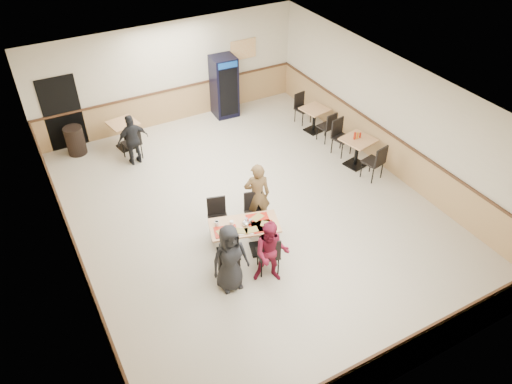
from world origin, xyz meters
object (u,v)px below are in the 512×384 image
side_table_near (357,148)px  trash_bin (75,141)px  diner_woman_left (230,258)px  back_table (124,131)px  side_table_far (314,116)px  diner_man_opposite (257,195)px  diner_woman_right (271,253)px  main_table (245,234)px  lone_diner (133,140)px  pepsi_cooler (224,86)px

side_table_near → trash_bin: (-6.36, 4.16, -0.14)m
diner_woman_left → back_table: diner_woman_left is taller
side_table_far → side_table_near: bearing=-90.7°
diner_man_opposite → trash_bin: diner_man_opposite is taller
side_table_far → trash_bin: 6.73m
diner_woman_right → trash_bin: diner_woman_right is taller
side_table_far → back_table: (-5.10, 1.78, 0.03)m
side_table_near → back_table: size_ratio=1.05×
main_table → side_table_far: main_table is taller
main_table → side_table_far: size_ratio=1.98×
main_table → lone_diner: (-0.96, 4.43, 0.20)m
lone_diner → side_table_far: bearing=165.6°
back_table → diner_woman_left: bearing=-87.4°
diner_woman_left → lone_diner: (-0.28, 5.14, -0.05)m
diner_man_opposite → pepsi_cooler: pepsi_cooler is taller
side_table_near → diner_woman_right: bearing=-148.7°
side_table_near → side_table_far: (0.02, 2.02, -0.05)m
diner_woman_right → trash_bin: bearing=138.4°
main_table → diner_woman_right: (0.10, -0.93, 0.22)m
diner_woman_left → back_table: size_ratio=1.78×
side_table_near → main_table: bearing=-159.9°
main_table → pepsi_cooler: size_ratio=0.85×
side_table_far → back_table: bearing=160.7°
pepsi_cooler → side_table_far: bearing=-46.6°
side_table_far → diner_man_opposite: bearing=-140.7°
back_table → pepsi_cooler: pepsi_cooler is taller
side_table_far → diner_woman_right: bearing=-132.1°
diner_woman_right → lone_diner: diner_woman_right is taller
back_table → pepsi_cooler: 3.32m
lone_diner → back_table: size_ratio=1.68×
lone_diner → side_table_near: (5.08, -2.92, -0.18)m
back_table → trash_bin: 1.33m
main_table → back_table: 5.40m
diner_woman_left → back_table: 6.03m
lone_diner → side_table_near: 5.86m
diner_woman_right → lone_diner: size_ratio=1.02×
side_table_near → pepsi_cooler: 4.59m
diner_woman_left → lone_diner: diner_woman_left is taller
diner_woman_right → diner_man_opposite: bearing=99.3°
lone_diner → diner_woman_left: bearing=88.7°
diner_woman_right → side_table_near: 4.70m
lone_diner → trash_bin: size_ratio=1.79×
diner_man_opposite → lone_diner: size_ratio=1.13×
diner_woman_left → pepsi_cooler: (2.99, 6.41, 0.18)m
side_table_far → main_table: bearing=-139.6°
pepsi_cooler → lone_diner: bearing=-155.4°
diner_woman_right → trash_bin: 7.01m
diner_woman_left → diner_man_opposite: 1.97m
lone_diner → side_table_far: 5.19m
diner_woman_right → pepsi_cooler: 7.00m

